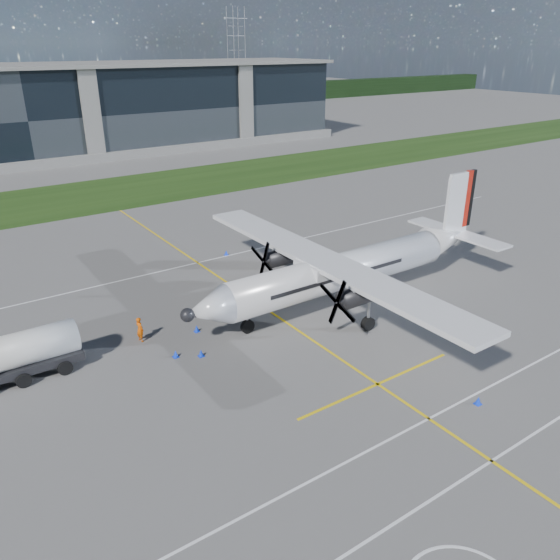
{
  "coord_description": "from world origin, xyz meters",
  "views": [
    {
      "loc": [
        -17.51,
        -25.41,
        18.91
      ],
      "look_at": [
        3.8,
        5.56,
        2.51
      ],
      "focal_mm": 35.0,
      "sensor_mm": 36.0,
      "label": 1
    }
  ],
  "objects_px": {
    "pylon_east": "(236,55)",
    "safety_cone_portwing": "(478,400)",
    "baggage_tug": "(14,353)",
    "ground_crew_person": "(140,328)",
    "safety_cone_stbdwing": "(226,253)",
    "turboprop_aircraft": "(351,249)",
    "fuel_tanker_truck": "(4,360)",
    "safety_cone_nose_port": "(201,353)",
    "safety_cone_nose_stbd": "(197,328)",
    "safety_cone_fwd": "(176,354)"
  },
  "relations": [
    {
      "from": "pylon_east",
      "to": "safety_cone_portwing",
      "type": "bearing_deg",
      "value": -116.09
    },
    {
      "from": "baggage_tug",
      "to": "safety_cone_portwing",
      "type": "xyz_separation_m",
      "value": [
        20.84,
        -19.26,
        -0.67
      ]
    },
    {
      "from": "ground_crew_person",
      "to": "safety_cone_stbdwing",
      "type": "xyz_separation_m",
      "value": [
        12.99,
        11.13,
        -0.78
      ]
    },
    {
      "from": "turboprop_aircraft",
      "to": "safety_cone_portwing",
      "type": "xyz_separation_m",
      "value": [
        -2.96,
        -14.56,
        -4.14
      ]
    },
    {
      "from": "fuel_tanker_truck",
      "to": "safety_cone_portwing",
      "type": "relative_size",
      "value": 16.0
    },
    {
      "from": "safety_cone_stbdwing",
      "to": "pylon_east",
      "type": "bearing_deg",
      "value": 59.12
    },
    {
      "from": "safety_cone_nose_port",
      "to": "safety_cone_stbdwing",
      "type": "distance_m",
      "value": 18.57
    },
    {
      "from": "turboprop_aircraft",
      "to": "safety_cone_nose_port",
      "type": "xyz_separation_m",
      "value": [
        -13.58,
        -0.98,
        -4.14
      ]
    },
    {
      "from": "safety_cone_nose_stbd",
      "to": "safety_cone_fwd",
      "type": "height_order",
      "value": "same"
    },
    {
      "from": "pylon_east",
      "to": "safety_cone_nose_stbd",
      "type": "bearing_deg",
      "value": -121.45
    },
    {
      "from": "baggage_tug",
      "to": "safety_cone_nose_stbd",
      "type": "xyz_separation_m",
      "value": [
        11.49,
        -2.5,
        -0.67
      ]
    },
    {
      "from": "safety_cone_nose_stbd",
      "to": "safety_cone_portwing",
      "type": "xyz_separation_m",
      "value": [
        9.35,
        -16.76,
        0.0
      ]
    },
    {
      "from": "ground_crew_person",
      "to": "safety_cone_stbdwing",
      "type": "relative_size",
      "value": 4.11
    },
    {
      "from": "pylon_east",
      "to": "safety_cone_stbdwing",
      "type": "height_order",
      "value": "pylon_east"
    },
    {
      "from": "fuel_tanker_truck",
      "to": "safety_cone_nose_port",
      "type": "distance_m",
      "value": 11.75
    },
    {
      "from": "safety_cone_portwing",
      "to": "safety_cone_nose_stbd",
      "type": "bearing_deg",
      "value": 119.17
    },
    {
      "from": "baggage_tug",
      "to": "safety_cone_portwing",
      "type": "bearing_deg",
      "value": -42.73
    },
    {
      "from": "safety_cone_nose_stbd",
      "to": "safety_cone_fwd",
      "type": "relative_size",
      "value": 1.0
    },
    {
      "from": "ground_crew_person",
      "to": "safety_cone_stbdwing",
      "type": "height_order",
      "value": "ground_crew_person"
    },
    {
      "from": "safety_cone_portwing",
      "to": "safety_cone_stbdwing",
      "type": "relative_size",
      "value": 1.0
    },
    {
      "from": "fuel_tanker_truck",
      "to": "safety_cone_nose_port",
      "type": "relative_size",
      "value": 16.0
    },
    {
      "from": "safety_cone_portwing",
      "to": "safety_cone_fwd",
      "type": "relative_size",
      "value": 1.0
    },
    {
      "from": "fuel_tanker_truck",
      "to": "safety_cone_stbdwing",
      "type": "xyz_separation_m",
      "value": [
        21.47,
        11.31,
        -1.25
      ]
    },
    {
      "from": "turboprop_aircraft",
      "to": "safety_cone_portwing",
      "type": "distance_m",
      "value": 15.43
    },
    {
      "from": "fuel_tanker_truck",
      "to": "safety_cone_nose_stbd",
      "type": "relative_size",
      "value": 16.0
    },
    {
      "from": "safety_cone_nose_port",
      "to": "safety_cone_fwd",
      "type": "distance_m",
      "value": 1.66
    },
    {
      "from": "baggage_tug",
      "to": "pylon_east",
      "type": "bearing_deg",
      "value": 54.86
    },
    {
      "from": "safety_cone_nose_stbd",
      "to": "safety_cone_portwing",
      "type": "bearing_deg",
      "value": -60.83
    },
    {
      "from": "turboprop_aircraft",
      "to": "ground_crew_person",
      "type": "xyz_separation_m",
      "value": [
        -16.07,
        3.21,
        -3.37
      ]
    },
    {
      "from": "pylon_east",
      "to": "fuel_tanker_truck",
      "type": "bearing_deg",
      "value": -125.03
    },
    {
      "from": "safety_cone_nose_port",
      "to": "safety_cone_portwing",
      "type": "distance_m",
      "value": 17.24
    },
    {
      "from": "ground_crew_person",
      "to": "safety_cone_portwing",
      "type": "height_order",
      "value": "ground_crew_person"
    },
    {
      "from": "turboprop_aircraft",
      "to": "safety_cone_fwd",
      "type": "bearing_deg",
      "value": -179.49
    },
    {
      "from": "pylon_east",
      "to": "baggage_tug",
      "type": "bearing_deg",
      "value": -125.14
    },
    {
      "from": "safety_cone_stbdwing",
      "to": "ground_crew_person",
      "type": "bearing_deg",
      "value": -139.43
    },
    {
      "from": "fuel_tanker_truck",
      "to": "safety_cone_fwd",
      "type": "xyz_separation_m",
      "value": [
        9.55,
        -3.16,
        -1.25
      ]
    },
    {
      "from": "safety_cone_nose_stbd",
      "to": "baggage_tug",
      "type": "bearing_deg",
      "value": 167.72
    },
    {
      "from": "turboprop_aircraft",
      "to": "ground_crew_person",
      "type": "distance_m",
      "value": 16.73
    },
    {
      "from": "safety_cone_nose_port",
      "to": "safety_cone_fwd",
      "type": "height_order",
      "value": "same"
    },
    {
      "from": "ground_crew_person",
      "to": "safety_cone_nose_stbd",
      "type": "distance_m",
      "value": 3.97
    },
    {
      "from": "safety_cone_nose_port",
      "to": "safety_cone_portwing",
      "type": "xyz_separation_m",
      "value": [
        10.62,
        -13.58,
        0.0
      ]
    },
    {
      "from": "turboprop_aircraft",
      "to": "safety_cone_nose_stbd",
      "type": "xyz_separation_m",
      "value": [
        -12.31,
        2.19,
        -4.14
      ]
    },
    {
      "from": "baggage_tug",
      "to": "safety_cone_nose_stbd",
      "type": "bearing_deg",
      "value": -12.28
    },
    {
      "from": "safety_cone_stbdwing",
      "to": "fuel_tanker_truck",
      "type": "bearing_deg",
      "value": -152.23
    },
    {
      "from": "turboprop_aircraft",
      "to": "safety_cone_fwd",
      "type": "xyz_separation_m",
      "value": [
        -15.0,
        -0.13,
        -4.14
      ]
    },
    {
      "from": "fuel_tanker_truck",
      "to": "safety_cone_nose_port",
      "type": "xyz_separation_m",
      "value": [
        10.97,
        -4.01,
        -1.25
      ]
    },
    {
      "from": "baggage_tug",
      "to": "safety_cone_nose_port",
      "type": "bearing_deg",
      "value": -29.04
    },
    {
      "from": "pylon_east",
      "to": "baggage_tug",
      "type": "relative_size",
      "value": 9.74
    },
    {
      "from": "safety_cone_stbdwing",
      "to": "safety_cone_fwd",
      "type": "relative_size",
      "value": 1.0
    },
    {
      "from": "safety_cone_portwing",
      "to": "safety_cone_stbdwing",
      "type": "distance_m",
      "value": 28.9
    }
  ]
}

